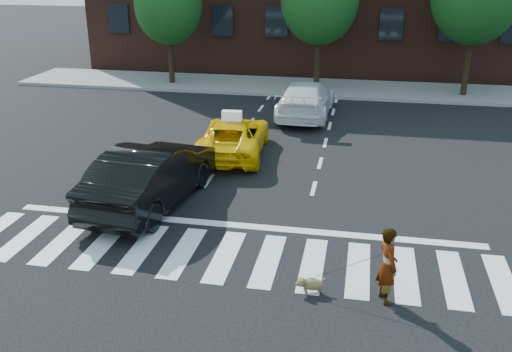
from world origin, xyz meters
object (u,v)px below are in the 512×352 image
at_px(taxi, 234,137).
at_px(dog, 310,284).
at_px(white_suv, 306,99).
at_px(black_sedan, 152,175).
at_px(woman, 388,265).

bearing_deg(taxi, dog, 108.66).
xyz_separation_m(taxi, white_suv, (1.88, 5.30, 0.11)).
distance_m(taxi, dog, 8.80).
bearing_deg(taxi, black_sedan, 70.03).
bearing_deg(dog, black_sedan, 121.70).
xyz_separation_m(woman, dog, (-1.50, -0.02, -0.59)).
bearing_deg(dog, white_suv, 76.01).
height_order(taxi, woman, woman).
bearing_deg(black_sedan, woman, 156.78).
xyz_separation_m(taxi, black_sedan, (-1.24, -4.47, 0.22)).
bearing_deg(white_suv, black_sedan, 73.70).
distance_m(taxi, woman, 9.46).
distance_m(black_sedan, dog, 5.95).
distance_m(white_suv, dog, 13.49).
relative_size(white_suv, woman, 3.20).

